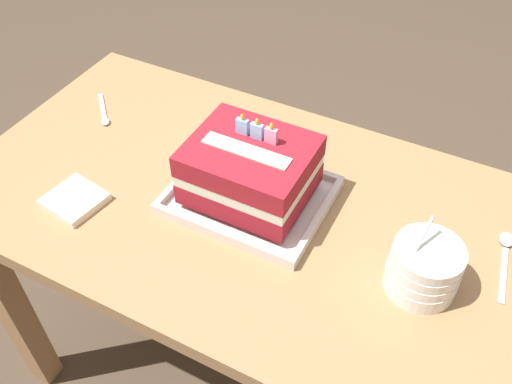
# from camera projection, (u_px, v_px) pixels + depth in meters

# --- Properties ---
(ground_plane) EXTENTS (8.00, 8.00, 0.00)m
(ground_plane) POSITION_uv_depth(u_px,v_px,m) (260.00, 379.00, 1.59)
(ground_plane) COLOR #4C3D2D
(dining_table) EXTENTS (1.23, 0.64, 0.72)m
(dining_table) POSITION_uv_depth(u_px,v_px,m) (261.00, 243.00, 1.15)
(dining_table) COLOR #9E754C
(dining_table) RESTS_ON ground_plane
(foil_tray) EXTENTS (0.30, 0.24, 0.02)m
(foil_tray) POSITION_uv_depth(u_px,v_px,m) (250.00, 197.00, 1.08)
(foil_tray) COLOR silver
(foil_tray) RESTS_ON dining_table
(birthday_cake) EXTENTS (0.22, 0.19, 0.16)m
(birthday_cake) POSITION_uv_depth(u_px,v_px,m) (250.00, 169.00, 1.03)
(birthday_cake) COLOR maroon
(birthday_cake) RESTS_ON foil_tray
(bowl_stack) EXTENTS (0.12, 0.12, 0.14)m
(bowl_stack) POSITION_uv_depth(u_px,v_px,m) (424.00, 268.00, 0.91)
(bowl_stack) COLOR white
(bowl_stack) RESTS_ON dining_table
(serving_spoon_near_tray) EXTENTS (0.10, 0.10, 0.01)m
(serving_spoon_near_tray) POSITION_uv_depth(u_px,v_px,m) (104.00, 116.00, 1.28)
(serving_spoon_near_tray) COLOR silver
(serving_spoon_near_tray) RESTS_ON dining_table
(serving_spoon_by_bowls) EXTENTS (0.04, 0.16, 0.01)m
(serving_spoon_by_bowls) POSITION_uv_depth(u_px,v_px,m) (506.00, 247.00, 1.00)
(serving_spoon_by_bowls) COLOR silver
(serving_spoon_by_bowls) RESTS_ON dining_table
(napkin_pile) EXTENTS (0.12, 0.11, 0.02)m
(napkin_pile) POSITION_uv_depth(u_px,v_px,m) (75.00, 200.00, 1.08)
(napkin_pile) COLOR silver
(napkin_pile) RESTS_ON dining_table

